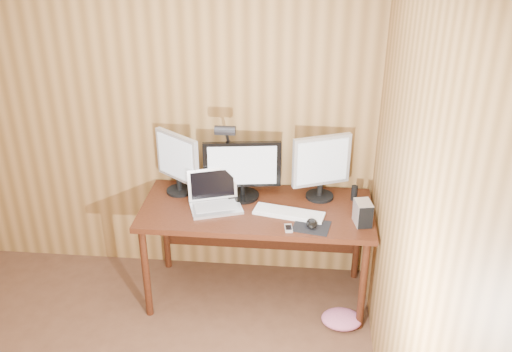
# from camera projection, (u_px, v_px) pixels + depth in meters

# --- Properties ---
(desk) EXTENTS (1.60, 0.70, 0.75)m
(desk) POSITION_uv_depth(u_px,v_px,m) (258.00, 217.00, 4.06)
(desk) COLOR #38170B
(desk) RESTS_ON floor
(monitor_center) EXTENTS (0.54, 0.24, 0.42)m
(monitor_center) POSITION_uv_depth(u_px,v_px,m) (242.00, 169.00, 3.98)
(monitor_center) COLOR black
(monitor_center) RESTS_ON desk
(monitor_left) EXTENTS (0.35, 0.27, 0.45)m
(monitor_left) POSITION_uv_depth(u_px,v_px,m) (178.00, 162.00, 4.04)
(monitor_left) COLOR black
(monitor_left) RESTS_ON desk
(monitor_right) EXTENTS (0.40, 0.20, 0.47)m
(monitor_right) POSITION_uv_depth(u_px,v_px,m) (321.00, 165.00, 3.96)
(monitor_right) COLOR black
(monitor_right) RESTS_ON desk
(laptop) EXTENTS (0.41, 0.36, 0.25)m
(laptop) POSITION_uv_depth(u_px,v_px,m) (214.00, 198.00, 3.95)
(laptop) COLOR silver
(laptop) RESTS_ON desk
(keyboard) EXTENTS (0.50, 0.24, 0.02)m
(keyboard) POSITION_uv_depth(u_px,v_px,m) (289.00, 213.00, 3.85)
(keyboard) COLOR white
(keyboard) RESTS_ON desk
(mousepad) EXTENTS (0.27, 0.23, 0.00)m
(mousepad) POSITION_uv_depth(u_px,v_px,m) (312.00, 226.00, 3.72)
(mousepad) COLOR black
(mousepad) RESTS_ON desk
(mouse) EXTENTS (0.11, 0.13, 0.04)m
(mouse) POSITION_uv_depth(u_px,v_px,m) (312.00, 224.00, 3.71)
(mouse) COLOR black
(mouse) RESTS_ON mousepad
(hard_drive) EXTENTS (0.13, 0.16, 0.16)m
(hard_drive) POSITION_uv_depth(u_px,v_px,m) (363.00, 213.00, 3.72)
(hard_drive) COLOR silver
(hard_drive) RESTS_ON desk
(phone) EXTENTS (0.06, 0.10, 0.01)m
(phone) POSITION_uv_depth(u_px,v_px,m) (289.00, 228.00, 3.69)
(phone) COLOR silver
(phone) RESTS_ON desk
(speaker) EXTENTS (0.05, 0.05, 0.11)m
(speaker) POSITION_uv_depth(u_px,v_px,m) (354.00, 193.00, 4.02)
(speaker) COLOR black
(speaker) RESTS_ON desk
(desk_lamp) EXTENTS (0.14, 0.20, 0.61)m
(desk_lamp) POSITION_uv_depth(u_px,v_px,m) (227.00, 149.00, 3.91)
(desk_lamp) COLOR black
(desk_lamp) RESTS_ON desk
(fabric_pile) EXTENTS (0.32, 0.27, 0.09)m
(fabric_pile) POSITION_uv_depth(u_px,v_px,m) (342.00, 319.00, 3.96)
(fabric_pile) COLOR #BC5B7B
(fabric_pile) RESTS_ON floor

